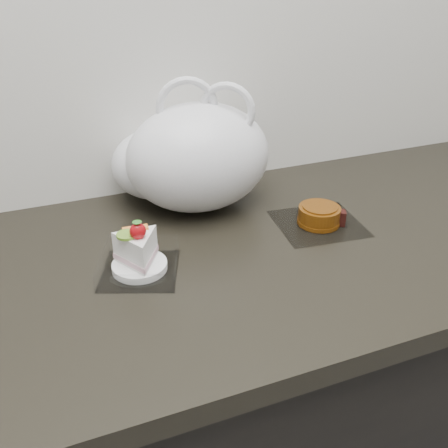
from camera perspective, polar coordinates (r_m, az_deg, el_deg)
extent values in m
cube|color=black|center=(1.22, -3.67, -22.80)|extent=(2.00, 0.60, 0.86)
cube|color=black|center=(0.91, -4.56, -5.03)|extent=(2.04, 0.64, 0.04)
cube|color=white|center=(0.87, -9.57, -5.20)|extent=(0.17, 0.17, 0.00)
cylinder|color=white|center=(0.87, -9.61, -4.76)|extent=(0.09, 0.09, 0.01)
ellipsoid|color=red|center=(0.82, -9.82, -0.81)|extent=(0.03, 0.02, 0.03)
cone|color=#2D7223|center=(0.82, -9.90, 0.02)|extent=(0.02, 0.02, 0.01)
cylinder|color=#7FAC32|center=(0.84, -11.06, -1.23)|extent=(0.03, 0.03, 0.00)
cube|color=orange|center=(0.85, -10.09, -0.52)|extent=(0.04, 0.02, 0.00)
cube|color=white|center=(1.02, 10.72, 0.08)|extent=(0.18, 0.17, 0.00)
cylinder|color=#65380C|center=(1.02, 10.82, 0.98)|extent=(0.09, 0.09, 0.04)
cylinder|color=#65380C|center=(1.02, 10.75, 0.31)|extent=(0.09, 0.09, 0.01)
cylinder|color=#65380C|center=(1.01, 10.92, 1.95)|extent=(0.07, 0.07, 0.00)
cube|color=black|center=(1.02, 13.04, 0.69)|extent=(0.03, 0.03, 0.03)
ellipsoid|color=white|center=(1.03, -2.94, 7.61)|extent=(0.37, 0.33, 0.22)
ellipsoid|color=white|center=(1.07, -8.09, 6.76)|extent=(0.22, 0.21, 0.15)
torus|color=white|center=(1.00, -4.23, 13.08)|extent=(0.12, 0.04, 0.12)
torus|color=white|center=(1.00, 0.36, 12.82)|extent=(0.10, 0.08, 0.11)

